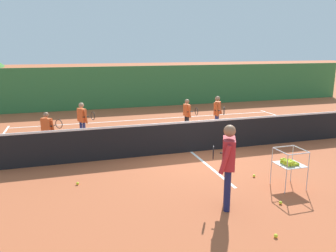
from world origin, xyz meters
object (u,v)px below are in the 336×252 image
student_1 (82,118)px  ball_cart (289,163)px  instructor (228,159)px  tennis_ball_4 (276,236)px  tennis_ball_0 (254,176)px  tennis_net (191,136)px  tennis_ball_2 (281,203)px  student_0 (48,127)px  student_3 (217,111)px  student_2 (187,112)px  tennis_ball_5 (78,183)px

student_1 → ball_cart: bearing=-52.6°
instructor → tennis_ball_4: bearing=-76.7°
ball_cart → tennis_ball_4: (-1.50, -1.73, -0.56)m
ball_cart → tennis_ball_0: bearing=118.0°
tennis_net → tennis_ball_0: (0.76, -2.38, -0.47)m
instructor → tennis_ball_0: 2.10m
instructor → tennis_ball_2: (1.13, -0.22, -0.99)m
instructor → ball_cart: bearing=14.8°
student_1 → student_0: bearing=-140.7°
student_0 → student_3: bearing=5.0°
ball_cart → tennis_ball_2: bearing=-134.0°
student_2 → tennis_ball_2: student_2 is taller
tennis_net → tennis_ball_0: size_ratio=166.91×
student_3 → tennis_ball_0: student_3 is taller
student_3 → tennis_ball_4: bearing=-107.3°
tennis_ball_4 → tennis_ball_5: (-3.11, 3.29, 0.00)m
student_2 → ball_cart: (0.43, -5.48, -0.17)m
ball_cart → tennis_ball_2: size_ratio=13.22×
tennis_ball_4 → tennis_ball_5: bearing=133.5°
tennis_ball_0 → student_1: bearing=128.7°
student_1 → tennis_ball_4: size_ratio=19.21×
ball_cart → tennis_ball_2: 1.11m
instructor → student_3: 6.17m
student_3 → ball_cart: (-0.66, -5.18, -0.23)m
student_3 → tennis_ball_2: bearing=-102.7°
tennis_ball_0 → tennis_ball_4: same height
student_3 → tennis_ball_5: 6.44m
tennis_net → student_0: 4.45m
tennis_net → student_1: bearing=142.0°
student_2 → tennis_ball_5: size_ratio=18.64×
tennis_ball_4 → tennis_net: bearing=86.1°
tennis_ball_5 → student_2: bearing=43.2°
student_1 → student_3: (4.90, -0.37, 0.04)m
student_3 → student_2: bearing=164.6°
student_0 → tennis_ball_0: size_ratio=17.72×
tennis_ball_5 → tennis_ball_0: bearing=-10.7°
student_2 → instructor: bearing=-102.9°
tennis_net → ball_cart: 3.35m
student_0 → tennis_ball_4: 7.49m
tennis_ball_2 → tennis_ball_5: (-3.94, 2.25, 0.00)m
student_3 → tennis_net: bearing=-131.8°
student_1 → tennis_ball_2: size_ratio=19.21×
tennis_net → student_0: student_0 is taller
student_3 → tennis_ball_2: (-1.33, -5.87, -0.79)m
student_0 → student_2: (4.91, 0.83, 0.04)m
ball_cart → tennis_ball_0: 1.03m
tennis_ball_0 → student_3: bearing=76.5°
instructor → ball_cart: instructor is taller
student_3 → tennis_ball_0: size_ratio=20.19×
tennis_ball_2 → student_2: bearing=87.8°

